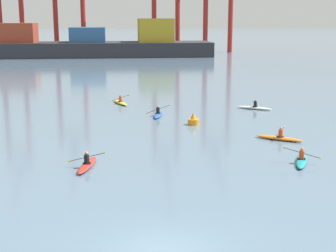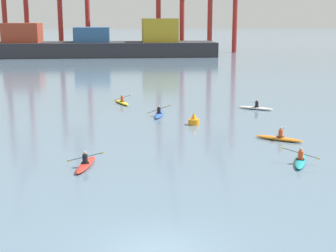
{
  "view_description": "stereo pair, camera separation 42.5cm",
  "coord_description": "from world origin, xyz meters",
  "px_view_note": "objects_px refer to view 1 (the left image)",
  "views": [
    {
      "loc": [
        -1.61,
        -16.38,
        8.33
      ],
      "look_at": [
        2.25,
        18.74,
        0.6
      ],
      "focal_mm": 52.57,
      "sensor_mm": 36.0,
      "label": 1
    },
    {
      "loc": [
        -1.19,
        -16.42,
        8.33
      ],
      "look_at": [
        2.25,
        18.74,
        0.6
      ],
      "focal_mm": 52.57,
      "sensor_mm": 36.0,
      "label": 2
    }
  ],
  "objects_px": {
    "container_barge": "(90,45)",
    "channel_buoy": "(193,120)",
    "kayak_red": "(87,164)",
    "kayak_blue": "(158,114)",
    "kayak_orange": "(279,138)",
    "kayak_teal": "(301,160)",
    "kayak_yellow": "(120,102)",
    "kayak_white": "(254,107)"
  },
  "relations": [
    {
      "from": "kayak_blue",
      "to": "channel_buoy",
      "type": "bearing_deg",
      "value": -57.03
    },
    {
      "from": "kayak_yellow",
      "to": "kayak_teal",
      "type": "xyz_separation_m",
      "value": [
        10.35,
        -21.78,
        -0.0
      ]
    },
    {
      "from": "container_barge",
      "to": "kayak_blue",
      "type": "xyz_separation_m",
      "value": [
        9.03,
        -70.36,
        -2.49
      ]
    },
    {
      "from": "channel_buoy",
      "to": "kayak_yellow",
      "type": "xyz_separation_m",
      "value": [
        -5.69,
        10.51,
        -0.19
      ]
    },
    {
      "from": "kayak_blue",
      "to": "kayak_teal",
      "type": "distance_m",
      "value": 16.73
    },
    {
      "from": "kayak_white",
      "to": "kayak_teal",
      "type": "xyz_separation_m",
      "value": [
        -2.14,
        -17.42,
        -0.0
      ]
    },
    {
      "from": "kayak_red",
      "to": "kayak_teal",
      "type": "bearing_deg",
      "value": -2.13
    },
    {
      "from": "kayak_orange",
      "to": "kayak_white",
      "type": "xyz_separation_m",
      "value": [
        1.62,
        11.9,
        0.0
      ]
    },
    {
      "from": "kayak_blue",
      "to": "kayak_teal",
      "type": "height_order",
      "value": "kayak_blue"
    },
    {
      "from": "kayak_orange",
      "to": "kayak_red",
      "type": "height_order",
      "value": "kayak_red"
    },
    {
      "from": "kayak_yellow",
      "to": "kayak_white",
      "type": "height_order",
      "value": "kayak_white"
    },
    {
      "from": "kayak_yellow",
      "to": "kayak_teal",
      "type": "relative_size",
      "value": 1.01
    },
    {
      "from": "container_barge",
      "to": "kayak_red",
      "type": "distance_m",
      "value": 85.14
    },
    {
      "from": "kayak_red",
      "to": "kayak_blue",
      "type": "bearing_deg",
      "value": 69.8
    },
    {
      "from": "kayak_yellow",
      "to": "container_barge",
      "type": "bearing_deg",
      "value": 95.24
    },
    {
      "from": "kayak_yellow",
      "to": "kayak_red",
      "type": "height_order",
      "value": "kayak_red"
    },
    {
      "from": "container_barge",
      "to": "kayak_orange",
      "type": "height_order",
      "value": "container_barge"
    },
    {
      "from": "container_barge",
      "to": "kayak_orange",
      "type": "distance_m",
      "value": 81.74
    },
    {
      "from": "kayak_teal",
      "to": "channel_buoy",
      "type": "bearing_deg",
      "value": 112.43
    },
    {
      "from": "container_barge",
      "to": "kayak_yellow",
      "type": "bearing_deg",
      "value": -84.76
    },
    {
      "from": "channel_buoy",
      "to": "kayak_yellow",
      "type": "height_order",
      "value": "channel_buoy"
    },
    {
      "from": "kayak_yellow",
      "to": "kayak_red",
      "type": "bearing_deg",
      "value": -95.9
    },
    {
      "from": "kayak_blue",
      "to": "kayak_orange",
      "type": "height_order",
      "value": "kayak_blue"
    },
    {
      "from": "kayak_yellow",
      "to": "kayak_orange",
      "type": "height_order",
      "value": "same"
    },
    {
      "from": "kayak_orange",
      "to": "kayak_teal",
      "type": "bearing_deg",
      "value": -95.33
    },
    {
      "from": "kayak_yellow",
      "to": "kayak_white",
      "type": "bearing_deg",
      "value": -19.27
    },
    {
      "from": "kayak_orange",
      "to": "kayak_red",
      "type": "xyz_separation_m",
      "value": [
        -13.06,
        -5.05,
        0.0
      ]
    },
    {
      "from": "kayak_yellow",
      "to": "kayak_white",
      "type": "xyz_separation_m",
      "value": [
        12.48,
        -4.36,
        0.0
      ]
    },
    {
      "from": "kayak_red",
      "to": "kayak_yellow",
      "type": "bearing_deg",
      "value": 84.1
    },
    {
      "from": "channel_buoy",
      "to": "kayak_red",
      "type": "distance_m",
      "value": 13.39
    },
    {
      "from": "kayak_orange",
      "to": "kayak_teal",
      "type": "relative_size",
      "value": 0.92
    },
    {
      "from": "container_barge",
      "to": "kayak_teal",
      "type": "distance_m",
      "value": 87.05
    },
    {
      "from": "container_barge",
      "to": "channel_buoy",
      "type": "xyz_separation_m",
      "value": [
        11.53,
        -74.22,
        -2.3
      ]
    },
    {
      "from": "kayak_blue",
      "to": "kayak_white",
      "type": "relative_size",
      "value": 1.09
    },
    {
      "from": "channel_buoy",
      "to": "kayak_yellow",
      "type": "bearing_deg",
      "value": 118.45
    },
    {
      "from": "channel_buoy",
      "to": "kayak_yellow",
      "type": "relative_size",
      "value": 0.29
    },
    {
      "from": "container_barge",
      "to": "kayak_blue",
      "type": "relative_size",
      "value": 15.97
    },
    {
      "from": "kayak_blue",
      "to": "kayak_red",
      "type": "bearing_deg",
      "value": -110.2
    },
    {
      "from": "kayak_blue",
      "to": "kayak_red",
      "type": "relative_size",
      "value": 1.0
    },
    {
      "from": "channel_buoy",
      "to": "kayak_teal",
      "type": "bearing_deg",
      "value": -67.57
    },
    {
      "from": "kayak_orange",
      "to": "kayak_teal",
      "type": "distance_m",
      "value": 5.54
    },
    {
      "from": "container_barge",
      "to": "kayak_yellow",
      "type": "distance_m",
      "value": 64.02
    }
  ]
}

